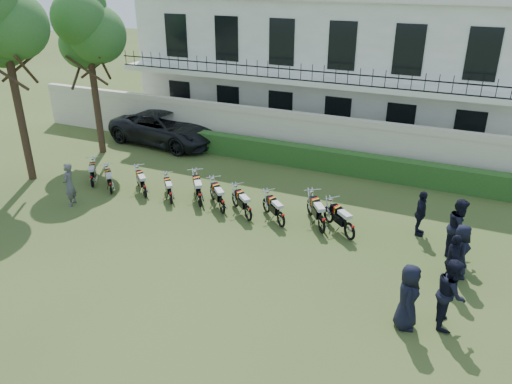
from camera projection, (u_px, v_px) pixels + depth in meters
ground at (213, 232)px, 17.36m from camera, size 100.00×100.00×0.00m
perimeter_wall at (294, 135)px, 23.52m from camera, size 30.00×0.35×2.30m
hedge at (308, 157)px, 22.76m from camera, size 18.00×0.60×1.00m
building at (333, 61)px, 27.42m from camera, size 20.40×9.60×7.40m
tree_west_mid at (1, 17)px, 18.98m from camera, size 3.40×3.20×8.82m
tree_west_near at (87, 29)px, 22.43m from camera, size 3.40×3.20×7.90m
motorcycle_0 at (92, 178)px, 20.69m from camera, size 1.10×1.46×0.95m
motorcycle_1 at (110, 185)px, 20.08m from camera, size 1.25×1.27×0.93m
motorcycle_2 at (144, 187)px, 19.74m from camera, size 1.41×1.30×1.00m
motorcycle_3 at (171, 194)px, 19.22m from camera, size 1.19×1.33×0.93m
motorcycle_4 at (200, 195)px, 18.95m from camera, size 1.28×1.65×1.09m
motorcycle_5 at (222, 202)px, 18.44m from camera, size 1.39×1.43×1.04m
motorcycle_6 at (248, 209)px, 17.92m from camera, size 1.45×1.32×1.02m
motorcycle_7 at (281, 216)px, 17.50m from camera, size 1.40×1.29×0.99m
motorcycle_8 at (322, 220)px, 17.08m from camera, size 1.25×1.72×1.11m
motorcycle_9 at (350, 227)px, 16.65m from camera, size 1.52×1.39×1.07m
suv at (166, 128)px, 25.74m from camera, size 6.19×3.33×1.65m
inspector at (69, 184)px, 19.03m from camera, size 0.59×0.72×1.69m
officer_0 at (408, 297)px, 12.47m from camera, size 0.69×0.95×1.80m
officer_1 at (451, 293)px, 12.52m from camera, size 0.85×1.03×1.91m
officer_2 at (452, 262)px, 14.04m from camera, size 0.61×1.06×1.70m
officer_3 at (460, 251)px, 14.56m from camera, size 0.76×0.95×1.70m
officer_4 at (459, 227)px, 15.69m from camera, size 0.82×1.00×1.91m
officer_5 at (421, 213)px, 16.89m from camera, size 0.39×0.95×1.62m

